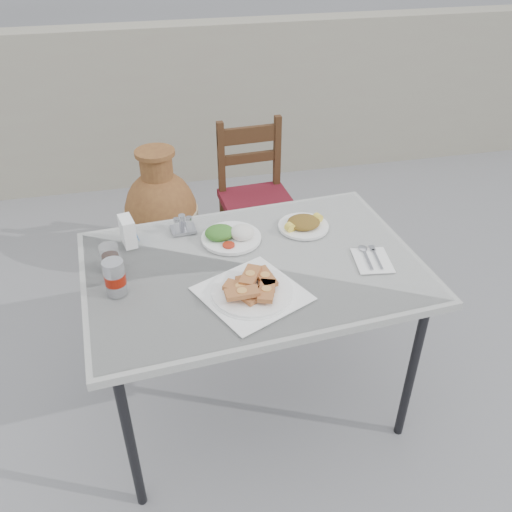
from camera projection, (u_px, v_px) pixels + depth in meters
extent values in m
plane|color=slate|center=(248.00, 406.00, 2.55)|extent=(80.00, 80.00, 0.00)
cylinder|color=black|center=(130.00, 442.00, 1.95)|extent=(0.04, 0.04, 0.75)
cylinder|color=black|center=(411.00, 373.00, 2.22)|extent=(0.04, 0.04, 0.75)
cylinder|color=black|center=(113.00, 316.00, 2.51)|extent=(0.04, 0.04, 0.75)
cylinder|color=black|center=(339.00, 273.00, 2.79)|extent=(0.04, 0.04, 0.75)
cube|color=silver|center=(253.00, 268.00, 2.14)|extent=(1.37, 0.99, 0.03)
cube|color=white|center=(253.00, 265.00, 2.13)|extent=(1.33, 0.94, 0.01)
cube|color=white|center=(252.00, 293.00, 1.97)|extent=(0.45, 0.45, 0.00)
cylinder|color=white|center=(252.00, 292.00, 1.97)|extent=(0.30, 0.30, 0.01)
cylinder|color=white|center=(252.00, 292.00, 1.97)|extent=(0.31, 0.31, 0.01)
cylinder|color=white|center=(231.00, 238.00, 2.27)|extent=(0.25, 0.25, 0.01)
ellipsoid|color=white|center=(242.00, 232.00, 2.25)|extent=(0.10, 0.10, 0.06)
ellipsoid|color=#376C1E|center=(220.00, 233.00, 2.26)|extent=(0.13, 0.11, 0.05)
cylinder|color=#AC2512|center=(229.00, 245.00, 2.20)|extent=(0.05, 0.05, 0.01)
cylinder|color=white|center=(303.00, 226.00, 2.35)|extent=(0.22, 0.22, 0.01)
ellipsoid|color=#336E1B|center=(304.00, 222.00, 2.34)|extent=(0.14, 0.13, 0.04)
cylinder|color=yellow|center=(290.00, 227.00, 2.30)|extent=(0.05, 0.04, 0.04)
cylinder|color=yellow|center=(318.00, 218.00, 2.36)|extent=(0.05, 0.04, 0.04)
cylinder|color=silver|center=(115.00, 277.00, 1.94)|extent=(0.08, 0.08, 0.14)
cylinder|color=#A61C0B|center=(115.00, 279.00, 1.94)|extent=(0.08, 0.08, 0.04)
cylinder|color=#ADADB4|center=(112.00, 263.00, 1.90)|extent=(0.07, 0.07, 0.00)
cylinder|color=white|center=(110.00, 257.00, 2.07)|extent=(0.07, 0.07, 0.10)
cylinder|color=black|center=(111.00, 262.00, 2.08)|extent=(0.06, 0.06, 0.06)
cube|color=white|center=(128.00, 231.00, 2.21)|extent=(0.07, 0.11, 0.12)
cube|color=blue|center=(135.00, 232.00, 2.23)|extent=(0.03, 0.05, 0.07)
cube|color=#ADADB4|center=(183.00, 229.00, 2.33)|extent=(0.11, 0.09, 0.01)
cylinder|color=white|center=(177.00, 225.00, 2.28)|extent=(0.03, 0.03, 0.06)
cylinder|color=white|center=(189.00, 224.00, 2.29)|extent=(0.03, 0.03, 0.06)
cylinder|color=#ADADB4|center=(182.00, 220.00, 2.32)|extent=(0.03, 0.03, 0.05)
cube|color=white|center=(372.00, 260.00, 2.14)|extent=(0.16, 0.19, 0.00)
cube|color=#ADADB4|center=(368.00, 260.00, 2.14)|extent=(0.03, 0.14, 0.00)
ellipsoid|color=#ADADB4|center=(363.00, 248.00, 2.20)|extent=(0.04, 0.05, 0.01)
cube|color=#ADADB4|center=(377.00, 259.00, 2.14)|extent=(0.03, 0.14, 0.00)
cube|color=#ADADB4|center=(372.00, 248.00, 2.21)|extent=(0.03, 0.04, 0.00)
cube|color=#361F0E|center=(238.00, 257.00, 3.18)|extent=(0.04, 0.04, 0.43)
cube|color=#361F0E|center=(293.00, 248.00, 3.26)|extent=(0.04, 0.04, 0.43)
cube|color=#361F0E|center=(224.00, 227.00, 3.46)|extent=(0.04, 0.04, 0.43)
cube|color=#361F0E|center=(276.00, 219.00, 3.54)|extent=(0.04, 0.04, 0.43)
cube|color=maroon|center=(258.00, 203.00, 3.22)|extent=(0.43, 0.43, 0.05)
cube|color=#361F0E|center=(221.00, 161.00, 3.20)|extent=(0.04, 0.04, 0.48)
cube|color=#361F0E|center=(277.00, 154.00, 3.28)|extent=(0.04, 0.04, 0.48)
cube|color=#361F0E|center=(249.00, 135.00, 3.15)|extent=(0.39, 0.05, 0.10)
cube|color=#361F0E|center=(250.00, 158.00, 3.24)|extent=(0.39, 0.05, 0.06)
cylinder|color=brown|center=(167.00, 257.00, 3.49)|extent=(0.34, 0.34, 0.08)
ellipsoid|color=brown|center=(162.00, 214.00, 3.30)|extent=(0.44, 0.44, 0.55)
cylinder|color=beige|center=(162.00, 214.00, 3.30)|extent=(0.45, 0.45, 0.06)
cylinder|color=brown|center=(156.00, 168.00, 3.13)|extent=(0.19, 0.19, 0.17)
cylinder|color=brown|center=(155.00, 153.00, 3.07)|extent=(0.23, 0.23, 0.03)
cube|color=gray|center=(182.00, 105.00, 4.21)|extent=(6.00, 0.25, 1.20)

